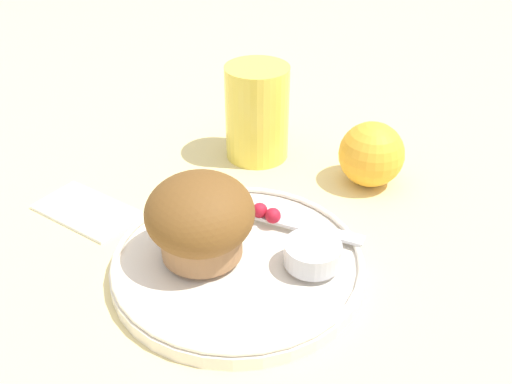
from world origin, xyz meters
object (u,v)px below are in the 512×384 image
object	(u,v)px
butter_knife	(282,221)
juice_glass	(257,113)
orange_fruit	(371,154)
muffin	(200,219)

from	to	relation	value
butter_knife	juice_glass	bearing A→B (deg)	121.72
orange_fruit	butter_knife	bearing A→B (deg)	-100.98
orange_fruit	juice_glass	xyz separation A→B (m)	(-0.15, -0.02, 0.02)
muffin	orange_fruit	bearing A→B (deg)	74.06
muffin	orange_fruit	size ratio (longest dim) A/B	1.32
butter_knife	juice_glass	xyz separation A→B (m)	(-0.12, 0.13, 0.04)
butter_knife	juice_glass	world-z (taller)	juice_glass
muffin	orange_fruit	distance (m)	0.24
muffin	orange_fruit	xyz separation A→B (m)	(0.07, 0.23, -0.02)
muffin	butter_knife	distance (m)	0.10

